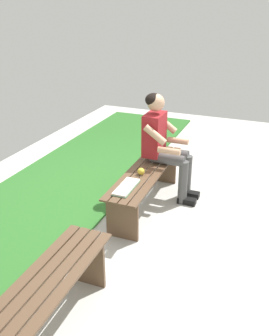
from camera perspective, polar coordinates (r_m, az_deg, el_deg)
The scene contains 7 objects.
ground_plane at distance 3.42m, azimuth 11.87°, elevation -17.23°, with size 10.00×7.00×0.04m, color beige.
grass_strip at distance 4.19m, azimuth -18.63°, elevation -8.88°, with size 9.00×1.62×0.03m, color #2D6B28.
bench_near at distance 4.25m, azimuth 1.74°, elevation -1.74°, with size 1.63×0.40×0.47m.
bench_far at distance 2.77m, azimuth -14.13°, elevation -19.31°, with size 1.49×0.40×0.47m.
person_seated at distance 4.37m, azimuth 4.57°, elevation 3.96°, with size 0.50×0.69×1.27m.
apple at distance 4.07m, azimuth 1.02°, elevation -0.53°, with size 0.08×0.08×0.08m, color gold.
book_open at distance 3.79m, azimuth -1.27°, elevation -2.98°, with size 0.41×0.16×0.02m.
Camera 1 is at (3.58, 1.32, 2.23)m, focal length 39.51 mm.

